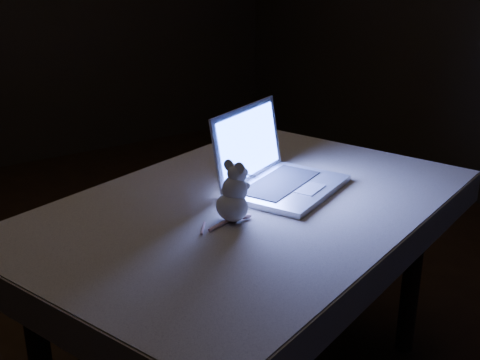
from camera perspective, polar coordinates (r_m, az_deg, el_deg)
floor at (r=2.63m, az=-6.78°, el=-13.70°), size 5.00×5.00×0.00m
table at (r=2.08m, az=0.78°, el=-11.68°), size 1.58×1.26×0.73m
tablecloth at (r=1.90m, az=-1.73°, el=-4.06°), size 1.78×1.61×0.11m
laptop at (r=1.96m, az=4.77°, el=2.62°), size 0.49×0.47×0.27m
plush_mouse at (r=1.75m, az=-0.77°, el=-1.14°), size 0.19×0.19×0.18m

